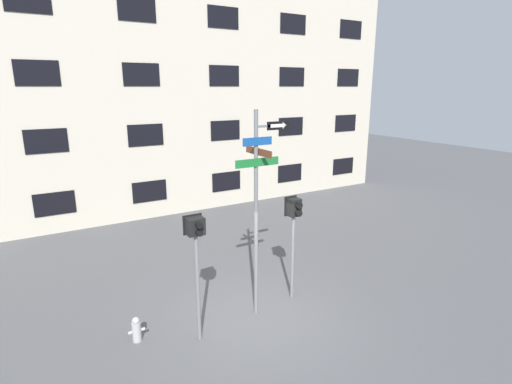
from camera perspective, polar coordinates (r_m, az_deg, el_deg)
name	(u,v)px	position (r m, az deg, el deg)	size (l,w,h in m)	color
ground_plane	(259,320)	(9.60, 0.50, -17.80)	(60.00, 60.00, 0.00)	#515154
building_facade	(139,75)	(16.32, -16.36, 15.78)	(24.00, 0.64, 11.22)	beige
street_sign_pole	(259,197)	(8.74, 0.36, -0.78)	(1.35, 1.04, 4.72)	slate
pedestrian_signal_left	(196,245)	(8.07, -8.56, -7.43)	(0.40, 0.40, 2.73)	slate
pedestrian_signal_right	(294,220)	(9.68, 5.42, -4.06)	(0.35, 0.40, 2.63)	slate
fire_hydrant	(136,330)	(9.15, -16.71, -18.31)	(0.35, 0.19, 0.55)	#A5A5A8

